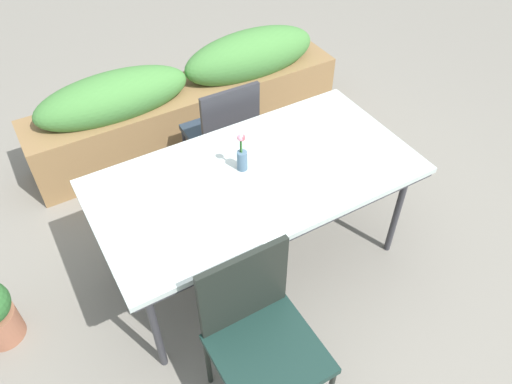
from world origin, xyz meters
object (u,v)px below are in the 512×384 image
at_px(chair_near_left, 259,331).
at_px(planter_box, 189,99).
at_px(dining_table, 256,180).
at_px(flower_vase, 242,153).
at_px(chair_far_side, 224,131).

bearing_deg(chair_near_left, planter_box, -106.14).
height_order(dining_table, flower_vase, flower_vase).
distance_m(dining_table, chair_far_side, 0.78).
bearing_deg(dining_table, chair_far_side, 77.02).
bearing_deg(chair_near_left, flower_vase, -114.46).
height_order(dining_table, chair_far_side, chair_far_side).
relative_size(dining_table, planter_box, 0.71).
relative_size(chair_far_side, chair_near_left, 0.98).
xyz_separation_m(dining_table, flower_vase, (-0.04, 0.08, 0.16)).
distance_m(chair_far_side, planter_box, 0.68).
bearing_deg(planter_box, flower_vase, -100.56).
bearing_deg(chair_near_left, chair_far_side, -111.69).
xyz_separation_m(chair_far_side, flower_vase, (-0.21, -0.65, 0.36)).
distance_m(dining_table, chair_near_left, 0.86).
bearing_deg(dining_table, chair_near_left, -119.33).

